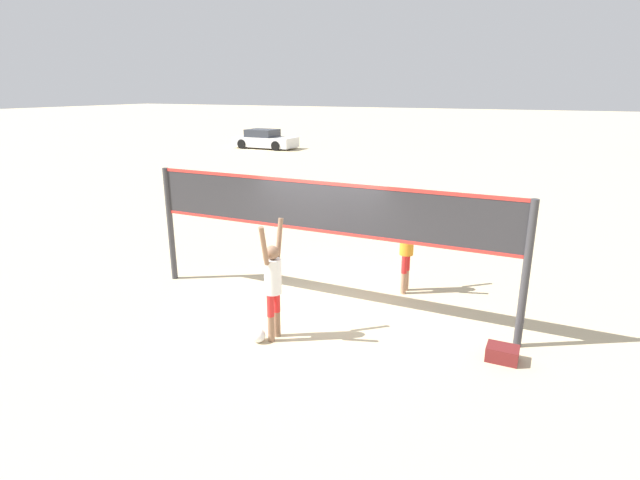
# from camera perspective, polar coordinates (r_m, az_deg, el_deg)

# --- Properties ---
(ground_plane) EXTENTS (200.00, 200.00, 0.00)m
(ground_plane) POSITION_cam_1_polar(r_m,az_deg,el_deg) (9.70, -0.00, -7.65)
(ground_plane) COLOR beige
(volleyball_net) EXTENTS (7.25, 0.13, 2.45)m
(volleyball_net) POSITION_cam_1_polar(r_m,az_deg,el_deg) (9.12, -0.00, 2.28)
(volleyball_net) COLOR #38383D
(volleyball_net) RESTS_ON ground_plane
(player_spiker) EXTENTS (0.28, 0.69, 2.03)m
(player_spiker) POSITION_cam_1_polar(r_m,az_deg,el_deg) (8.15, -5.40, -4.53)
(player_spiker) COLOR #8C664C
(player_spiker) RESTS_ON ground_plane
(player_blocker) EXTENTS (0.28, 0.69, 2.00)m
(player_blocker) POSITION_cam_1_polar(r_m,az_deg,el_deg) (10.18, 9.89, -0.41)
(player_blocker) COLOR tan
(player_blocker) RESTS_ON ground_plane
(volleyball) EXTENTS (0.23, 0.23, 0.23)m
(volleyball) POSITION_cam_1_polar(r_m,az_deg,el_deg) (8.47, -7.03, -10.78)
(volleyball) COLOR white
(volleyball) RESTS_ON ground_plane
(gear_bag) EXTENTS (0.48, 0.35, 0.23)m
(gear_bag) POSITION_cam_1_polar(r_m,az_deg,el_deg) (8.38, 20.11, -12.08)
(gear_bag) COLOR maroon
(gear_bag) RESTS_ON ground_plane
(parked_car_near) EXTENTS (4.46, 2.01, 1.31)m
(parked_car_near) POSITION_cam_1_polar(r_m,az_deg,el_deg) (35.74, -6.35, 11.31)
(parked_car_near) COLOR silver
(parked_car_near) RESTS_ON ground_plane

